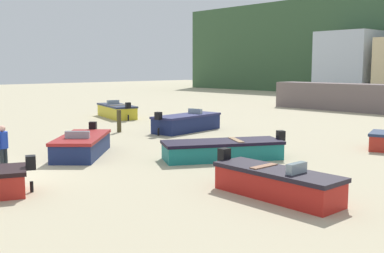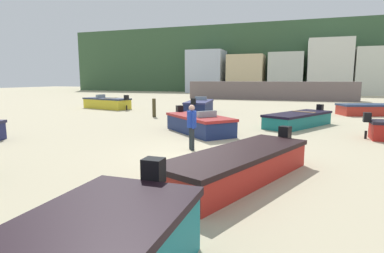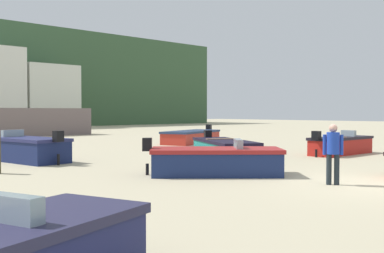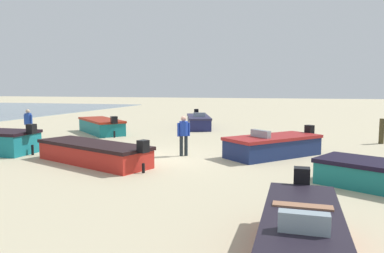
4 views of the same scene
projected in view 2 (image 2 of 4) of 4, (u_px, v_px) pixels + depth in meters
name	position (u px, v px, depth m)	size (l,w,h in m)	color
ground_plane	(206.00, 154.00, 10.56)	(160.00, 160.00, 0.00)	#BBAE8C
headland_hill	(287.00, 62.00, 71.30)	(90.00, 32.00, 12.91)	#375637
harbor_pier	(269.00, 91.00, 38.65)	(20.10, 2.40, 2.23)	#6C5E5D
townhouse_left	(206.00, 72.00, 58.14)	(6.57, 5.61, 7.79)	silver
townhouse_centre_left	(246.00, 74.00, 55.88)	(6.28, 5.72, 6.78)	beige
townhouse_centre	(286.00, 74.00, 54.19)	(5.67, 6.82, 6.98)	beige
townhouse_right	(329.00, 67.00, 51.57)	(6.69, 6.23, 9.01)	silver
townhouse_far_right	(375.00, 72.00, 49.26)	(6.42, 5.74, 7.46)	silver
boat_yellow_2	(107.00, 103.00, 26.74)	(4.83, 2.64, 1.24)	gold
boat_navy_3	(199.00, 107.00, 22.95)	(2.15, 4.71, 1.26)	#16214F
boat_navy_4	(199.00, 124.00, 14.63)	(4.05, 3.93, 1.14)	navy
boat_red_5	(240.00, 165.00, 7.79)	(3.23, 5.09, 1.07)	#B3251D
boat_red_6	(374.00, 110.00, 21.90)	(5.10, 3.23, 1.10)	#B3291F
boat_teal_10	(298.00, 119.00, 16.66)	(3.63, 4.86, 1.06)	#17706E
mooring_post_near_water	(154.00, 108.00, 20.78)	(0.24, 0.24, 1.23)	#433B22
beach_walker_distant	(192.00, 124.00, 11.01)	(0.47, 0.49, 1.62)	#1E272D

